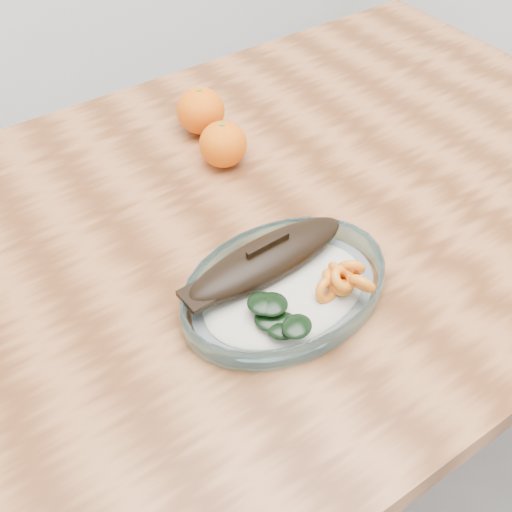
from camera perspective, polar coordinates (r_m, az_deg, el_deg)
name	(u,v)px	position (r m, az deg, el deg)	size (l,w,h in m)	color
ground	(273,463)	(1.49, 1.49, -17.93)	(3.00, 3.00, 0.00)	slate
dining_table	(281,254)	(0.96, 2.20, 0.19)	(1.20, 0.80, 0.75)	#5C2F15
plated_meal	(284,286)	(0.75, 2.54, -2.64)	(0.49, 0.49, 0.08)	white
orange_left	(201,111)	(1.01, -4.95, 12.75)	(0.07, 0.07, 0.07)	#EC3804
orange_right	(223,144)	(0.94, -2.95, 9.88)	(0.07, 0.07, 0.07)	#EC3804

